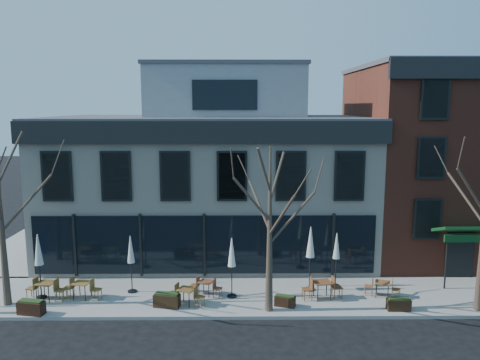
{
  "coord_description": "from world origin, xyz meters",
  "views": [
    {
      "loc": [
        1.61,
        -22.81,
        8.83
      ],
      "look_at": [
        1.81,
        2.0,
        4.88
      ],
      "focal_mm": 35.0,
      "sensor_mm": 36.0,
      "label": 1
    }
  ],
  "objects": [
    {
      "name": "ground",
      "position": [
        0.0,
        0.0,
        0.0
      ],
      "size": [
        120.0,
        120.0,
        0.0
      ],
      "primitive_type": "plane",
      "color": "black",
      "rests_on": "ground"
    },
    {
      "name": "sidewalk_front",
      "position": [
        3.25,
        -2.15,
        0.07
      ],
      "size": [
        33.5,
        4.7,
        0.15
      ],
      "primitive_type": "cube",
      "color": "gray",
      "rests_on": "ground"
    },
    {
      "name": "sidewalk_side",
      "position": [
        -11.25,
        6.0,
        0.07
      ],
      "size": [
        4.5,
        12.0,
        0.15
      ],
      "primitive_type": "cube",
      "color": "gray",
      "rests_on": "ground"
    },
    {
      "name": "corner_building",
      "position": [
        0.07,
        5.07,
        4.72
      ],
      "size": [
        18.39,
        10.39,
        11.1
      ],
      "color": "silver",
      "rests_on": "ground"
    },
    {
      "name": "red_brick_building",
      "position": [
        13.0,
        4.98,
        5.64
      ],
      "size": [
        8.2,
        11.78,
        11.18
      ],
      "color": "brown",
      "rests_on": "ground"
    },
    {
      "name": "tree_corner",
      "position": [
        -8.49,
        -3.2,
        4.25
      ],
      "size": [
        3.93,
        3.98,
        7.92
      ],
      "color": "#382B21",
      "rests_on": "sidewalk_front"
    },
    {
      "name": "tree_mid",
      "position": [
        3.01,
        -3.9,
        3.79
      ],
      "size": [
        3.5,
        3.55,
        7.04
      ],
      "color": "#382B21",
      "rests_on": "sidewalk_front"
    },
    {
      "name": "cafe_set_0",
      "position": [
        -6.99,
        -2.68,
        0.66
      ],
      "size": [
        1.92,
        0.87,
        0.99
      ],
      "color": "brown",
      "rests_on": "sidewalk_front"
    },
    {
      "name": "cafe_set_1",
      "position": [
        -5.39,
        -2.59,
        0.64
      ],
      "size": [
        1.86,
        0.85,
        0.96
      ],
      "color": "brown",
      "rests_on": "sidewalk_front"
    },
    {
      "name": "cafe_set_2",
      "position": [
        -0.6,
        -3.3,
        0.61
      ],
      "size": [
        1.75,
        1.02,
        0.9
      ],
      "color": "brown",
      "rests_on": "sidewalk_front"
    },
    {
      "name": "cafe_set_3",
      "position": [
        0.21,
        -2.24,
        0.57
      ],
      "size": [
        1.59,
        0.92,
        0.82
      ],
      "color": "brown",
      "rests_on": "sidewalk_front"
    },
    {
      "name": "cafe_set_4",
      "position": [
        5.51,
        -2.69,
        0.66
      ],
      "size": [
        1.93,
        0.85,
        1.0
      ],
      "color": "brown",
      "rests_on": "sidewalk_front"
    },
    {
      "name": "cafe_set_5",
      "position": [
        8.31,
        -2.48,
        0.59
      ],
      "size": [
        1.65,
        0.91,
        0.85
      ],
      "color": "brown",
      "rests_on": "sidewalk_front"
    },
    {
      "name": "umbrella_0",
      "position": [
        -7.29,
        -2.52,
        2.27
      ],
      "size": [
        0.48,
        0.48,
        3.0
      ],
      "color": "black",
      "rests_on": "sidewalk_front"
    },
    {
      "name": "umbrella_1",
      "position": [
        -3.31,
        -1.84,
        2.07
      ],
      "size": [
        0.44,
        0.44,
        2.73
      ],
      "color": "black",
      "rests_on": "sidewalk_front"
    },
    {
      "name": "umbrella_2",
      "position": [
        1.4,
        -2.46,
        2.12
      ],
      "size": [
        0.45,
        0.45,
        2.79
      ],
      "color": "black",
      "rests_on": "sidewalk_front"
    },
    {
      "name": "umbrella_3",
      "position": [
        5.09,
        -1.66,
        2.33
      ],
      "size": [
        0.49,
        0.49,
        3.09
      ],
      "color": "black",
      "rests_on": "sidewalk_front"
    },
    {
      "name": "umbrella_4",
      "position": [
        6.43,
        -1.2,
        2.03
      ],
      "size": [
        0.43,
        0.43,
        2.66
      ],
      "color": "black",
      "rests_on": "sidewalk_front"
    },
    {
      "name": "planter_0",
      "position": [
        -7.02,
        -4.2,
        0.46
      ],
      "size": [
        1.17,
        0.65,
        0.62
      ],
      "color": "black",
      "rests_on": "sidewalk_front"
    },
    {
      "name": "planter_1",
      "position": [
        -1.42,
        -3.52,
        0.46
      ],
      "size": [
        1.2,
        0.67,
        0.63
      ],
      "color": "black",
      "rests_on": "sidewalk_front"
    },
    {
      "name": "planter_2",
      "position": [
        3.74,
        -3.5,
        0.4
      ],
      "size": [
        0.96,
        0.62,
        0.5
      ],
      "color": "black",
      "rests_on": "sidewalk_front"
    },
    {
      "name": "planter_3",
      "position": [
        8.57,
        -3.93,
        0.42
      ],
      "size": [
        1.0,
        0.41,
        0.55
      ],
      "color": "black",
      "rests_on": "sidewalk_front"
    }
  ]
}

